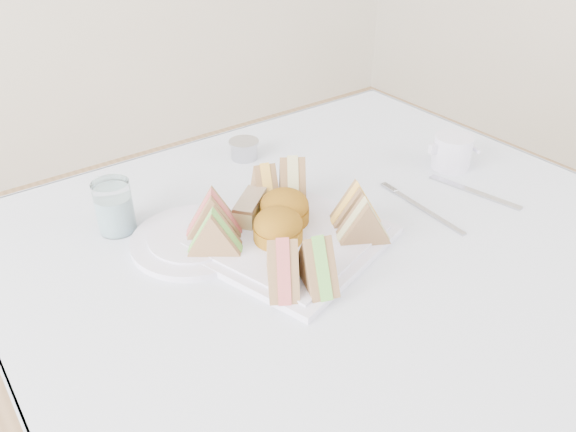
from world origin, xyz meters
TOP-DOWN VIEW (x-y plane):
  - table at (0.00, 0.00)m, footprint 0.90×0.90m
  - tablecloth at (0.00, 0.00)m, footprint 1.02×1.02m
  - serving_plate at (-0.08, 0.09)m, footprint 0.33×0.33m
  - sandwich_fl_a at (-0.15, 0.00)m, footprint 0.08×0.10m
  - sandwich_fl_b at (-0.11, -0.02)m, footprint 0.07×0.10m
  - sandwich_fr_a at (0.04, 0.06)m, footprint 0.09×0.07m
  - sandwich_fr_b at (0.01, 0.01)m, footprint 0.09×0.07m
  - sandwich_bl_a at (-0.19, 0.12)m, footprint 0.09×0.08m
  - sandwich_bl_b at (-0.17, 0.17)m, footprint 0.10×0.08m
  - sandwich_br_a at (-0.00, 0.18)m, footprint 0.09×0.10m
  - sandwich_br_b at (-0.04, 0.20)m, footprint 0.06×0.09m
  - scone_left at (-0.10, 0.09)m, footprint 0.09×0.09m
  - scone_right at (-0.06, 0.13)m, footprint 0.11×0.11m
  - pastry_slice at (-0.10, 0.17)m, footprint 0.08×0.08m
  - side_plate at (-0.20, 0.18)m, footprint 0.23×0.23m
  - water_glass at (-0.28, 0.29)m, footprint 0.07×0.07m
  - tea_strainer at (0.03, 0.38)m, footprint 0.07×0.07m
  - knife at (0.29, 0.01)m, footprint 0.05×0.18m
  - fork at (0.17, 0.02)m, footprint 0.02×0.17m
  - creamer_jug at (0.33, 0.11)m, footprint 0.10×0.10m

SIDE VIEW (x-z plane):
  - table at x=0.00m, z-range 0.00..0.74m
  - tablecloth at x=0.00m, z-range 0.74..0.75m
  - knife at x=0.29m, z-range 0.75..0.75m
  - fork at x=0.17m, z-range 0.75..0.75m
  - side_plate at x=-0.20m, z-range 0.75..0.76m
  - serving_plate at x=-0.08m, z-range 0.75..0.76m
  - tea_strainer at x=0.03m, z-range 0.75..0.78m
  - pastry_slice at x=-0.10m, z-range 0.76..0.80m
  - creamer_jug at x=0.33m, z-range 0.75..0.81m
  - scone_left at x=-0.10m, z-range 0.76..0.81m
  - scone_right at x=-0.06m, z-range 0.76..0.81m
  - water_glass at x=-0.28m, z-range 0.75..0.83m
  - sandwich_br_b at x=-0.04m, z-range 0.76..0.83m
  - sandwich_fr_b at x=0.01m, z-range 0.76..0.83m
  - sandwich_fr_a at x=0.04m, z-range 0.76..0.83m
  - sandwich_bl_a at x=-0.19m, z-range 0.76..0.83m
  - sandwich_fl_b at x=-0.11m, z-range 0.76..0.84m
  - sandwich_fl_a at x=-0.15m, z-range 0.76..0.84m
  - sandwich_bl_b at x=-0.17m, z-range 0.76..0.84m
  - sandwich_br_a at x=0.00m, z-range 0.76..0.84m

